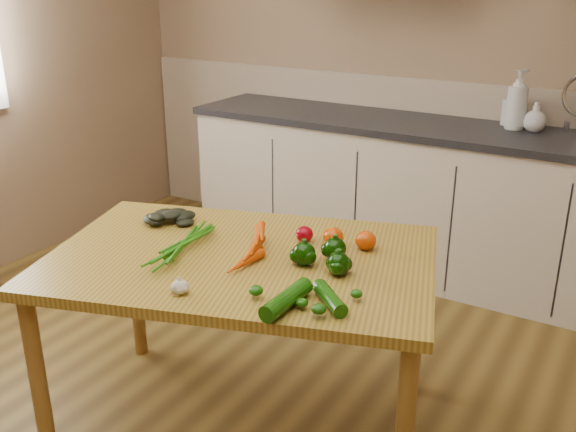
% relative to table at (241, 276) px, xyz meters
% --- Properties ---
extents(room, '(4.04, 5.04, 2.64)m').
position_rel_table_xyz_m(room, '(-0.13, -0.28, 0.59)').
color(room, brown).
rests_on(room, ground).
extents(counter_run, '(2.84, 0.64, 1.14)m').
position_rel_table_xyz_m(counter_run, '(0.09, 1.74, -0.20)').
color(counter_run, beige).
rests_on(counter_run, ground).
extents(table, '(1.59, 1.27, 0.74)m').
position_rel_table_xyz_m(table, '(0.00, 0.00, 0.00)').
color(table, '#A78130').
rests_on(table, ground).
extents(soap_bottle_a, '(0.17, 0.17, 0.32)m').
position_rel_table_xyz_m(soap_bottle_a, '(0.53, 1.85, 0.40)').
color(soap_bottle_a, silver).
rests_on(soap_bottle_a, counter_run).
extents(soap_bottle_b, '(0.14, 0.14, 0.21)m').
position_rel_table_xyz_m(soap_bottle_b, '(0.51, 1.91, 0.35)').
color(soap_bottle_b, silver).
rests_on(soap_bottle_b, counter_run).
extents(soap_bottle_c, '(0.17, 0.17, 0.15)m').
position_rel_table_xyz_m(soap_bottle_c, '(0.64, 1.84, 0.32)').
color(soap_bottle_c, silver).
rests_on(soap_bottle_c, counter_run).
extents(carrot_bunch, '(0.30, 0.27, 0.07)m').
position_rel_table_xyz_m(carrot_bunch, '(-0.04, -0.01, 0.12)').
color(carrot_bunch, '#DA4805').
rests_on(carrot_bunch, table).
extents(leafy_greens, '(0.20, 0.18, 0.10)m').
position_rel_table_xyz_m(leafy_greens, '(-0.42, 0.11, 0.13)').
color(leafy_greens, black).
rests_on(leafy_greens, table).
extents(garlic_bulb, '(0.06, 0.06, 0.05)m').
position_rel_table_xyz_m(garlic_bulb, '(0.00, -0.34, 0.11)').
color(garlic_bulb, beige).
rests_on(garlic_bulb, table).
extents(pepper_a, '(0.08, 0.08, 0.08)m').
position_rel_table_xyz_m(pepper_a, '(0.24, 0.05, 0.12)').
color(pepper_a, black).
rests_on(pepper_a, table).
extents(pepper_b, '(0.08, 0.08, 0.08)m').
position_rel_table_xyz_m(pepper_b, '(0.31, 0.14, 0.12)').
color(pepper_b, black).
rests_on(pepper_b, table).
extents(pepper_c, '(0.08, 0.08, 0.08)m').
position_rel_table_xyz_m(pepper_c, '(0.37, 0.04, 0.12)').
color(pepper_c, black).
rests_on(pepper_c, table).
extents(tomato_a, '(0.07, 0.07, 0.06)m').
position_rel_table_xyz_m(tomato_a, '(0.14, 0.23, 0.11)').
color(tomato_a, maroon).
rests_on(tomato_a, table).
extents(tomato_b, '(0.08, 0.08, 0.07)m').
position_rel_table_xyz_m(tomato_b, '(0.25, 0.25, 0.12)').
color(tomato_b, '#C63D04').
rests_on(tomato_b, table).
extents(tomato_c, '(0.08, 0.08, 0.07)m').
position_rel_table_xyz_m(tomato_c, '(0.37, 0.28, 0.12)').
color(tomato_c, '#C63D04').
rests_on(tomato_c, table).
extents(zucchini_a, '(0.17, 0.15, 0.05)m').
position_rel_table_xyz_m(zucchini_a, '(0.45, -0.17, 0.11)').
color(zucchini_a, '#104207').
rests_on(zucchini_a, table).
extents(zucchini_b, '(0.06, 0.23, 0.06)m').
position_rel_table_xyz_m(zucchini_b, '(0.34, -0.25, 0.11)').
color(zucchini_b, '#104207').
rests_on(zucchini_b, table).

